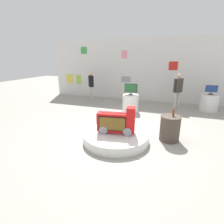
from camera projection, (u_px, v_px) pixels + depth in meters
ground_plane at (120, 135)px, 5.59m from camera, size 30.00×30.00×0.00m
back_wall_display at (147, 70)px, 9.65m from camera, size 11.59×0.13×3.39m
main_display_pedestal at (116, 137)px, 5.16m from camera, size 1.90×1.90×0.26m
novelty_firetruck_tv at (117, 123)px, 5.01m from camera, size 1.10×0.52×0.79m
display_pedestal_left_rear at (209, 103)px, 8.04m from camera, size 0.77×0.77×0.77m
tv_on_left_rear at (211, 89)px, 7.85m from camera, size 0.49×0.24×0.41m
display_pedestal_center_rear at (130, 103)px, 7.97m from camera, size 0.72×0.72×0.77m
tv_on_center_rear at (131, 89)px, 7.77m from camera, size 0.56×0.20×0.49m
side_table_round at (170, 128)px, 5.14m from camera, size 0.59×0.59×0.75m
bottle_on_side_table at (173, 113)px, 5.01m from camera, size 0.06×0.06×0.24m
shopper_browsing_near_truck at (178, 89)px, 8.07m from camera, size 0.41×0.43×1.67m
shopper_browsing_rear at (91, 84)px, 9.78m from camera, size 0.40×0.44×1.63m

